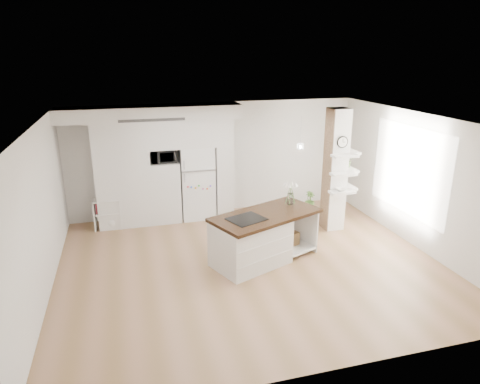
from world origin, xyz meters
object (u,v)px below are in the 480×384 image
Objects in this scene: bookshelf at (109,216)px; floor_plant_a at (311,220)px; kitchen_island at (256,239)px; refrigerator at (197,182)px.

bookshelf is 4.54m from floor_plant_a.
bookshelf is at bearing 115.22° from kitchen_island.
refrigerator is 2.52× the size of bookshelf.
kitchen_island is at bearing -40.68° from bookshelf.
refrigerator reaches higher than bookshelf.
refrigerator reaches higher than floor_plant_a.
kitchen_island is 3.32× the size of bookshelf.
floor_plant_a is at bearing -15.59° from bookshelf.
refrigerator is 0.76× the size of kitchen_island.
bookshelf is at bearing 162.76° from floor_plant_a.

